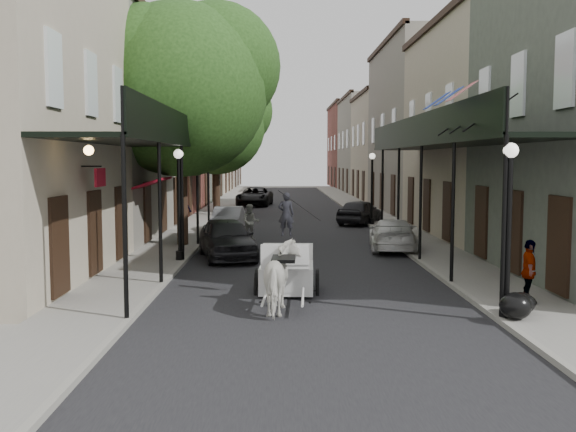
{
  "coord_description": "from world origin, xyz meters",
  "views": [
    {
      "loc": [
        -0.76,
        -15.41,
        3.47
      ],
      "look_at": [
        -0.46,
        5.95,
        1.6
      ],
      "focal_mm": 40.0,
      "sensor_mm": 36.0,
      "label": 1
    }
  ],
  "objects_px": {
    "pedestrian_sidewalk_right": "(529,272)",
    "car_left_near": "(227,238)",
    "car_left_mid": "(228,220)",
    "lamppost_left": "(179,203)",
    "pedestrian_sidewalk_left": "(182,209)",
    "pedestrian_walking": "(251,222)",
    "car_right_far": "(360,212)",
    "horse": "(283,277)",
    "carriage": "(287,251)",
    "lamppost_right_far": "(372,187)",
    "tree_far": "(222,121)",
    "car_right_near": "(392,235)",
    "car_left_far": "(255,196)",
    "tree_near": "(191,83)",
    "lamppost_right_near": "(509,227)"
  },
  "relations": [
    {
      "from": "lamppost_right_near",
      "to": "pedestrian_walking",
      "type": "distance_m",
      "value": 15.67
    },
    {
      "from": "car_left_near",
      "to": "pedestrian_sidewalk_right",
      "type": "bearing_deg",
      "value": -58.09
    },
    {
      "from": "pedestrian_sidewalk_left",
      "to": "car_left_mid",
      "type": "xyz_separation_m",
      "value": [
        2.61,
        -2.96,
        -0.32
      ]
    },
    {
      "from": "pedestrian_sidewalk_left",
      "to": "car_right_near",
      "type": "height_order",
      "value": "pedestrian_sidewalk_left"
    },
    {
      "from": "car_left_mid",
      "to": "horse",
      "type": "bearing_deg",
      "value": -78.94
    },
    {
      "from": "car_left_mid",
      "to": "lamppost_left",
      "type": "bearing_deg",
      "value": -93.71
    },
    {
      "from": "tree_near",
      "to": "lamppost_left",
      "type": "xyz_separation_m",
      "value": [
        0.1,
        -4.18,
        -4.44
      ]
    },
    {
      "from": "lamppost_left",
      "to": "car_right_far",
      "type": "bearing_deg",
      "value": 59.36
    },
    {
      "from": "pedestrian_walking",
      "to": "car_right_near",
      "type": "height_order",
      "value": "pedestrian_walking"
    },
    {
      "from": "pedestrian_sidewalk_right",
      "to": "car_right_far",
      "type": "distance_m",
      "value": 19.76
    },
    {
      "from": "pedestrian_walking",
      "to": "car_left_mid",
      "type": "xyz_separation_m",
      "value": [
        -1.19,
        2.6,
        -0.15
      ]
    },
    {
      "from": "lamppost_right_far",
      "to": "pedestrian_sidewalk_left",
      "type": "relative_size",
      "value": 2.24
    },
    {
      "from": "tree_near",
      "to": "tree_far",
      "type": "distance_m",
      "value": 14.02
    },
    {
      "from": "pedestrian_sidewalk_left",
      "to": "car_right_near",
      "type": "relative_size",
      "value": 0.4
    },
    {
      "from": "car_left_mid",
      "to": "car_left_far",
      "type": "bearing_deg",
      "value": 90.19
    },
    {
      "from": "pedestrian_sidewalk_right",
      "to": "tree_near",
      "type": "bearing_deg",
      "value": 56.17
    },
    {
      "from": "pedestrian_walking",
      "to": "tree_far",
      "type": "bearing_deg",
      "value": 94.69
    },
    {
      "from": "lamppost_right_near",
      "to": "car_right_near",
      "type": "bearing_deg",
      "value": 92.6
    },
    {
      "from": "car_left_mid",
      "to": "car_left_far",
      "type": "height_order",
      "value": "car_left_far"
    },
    {
      "from": "horse",
      "to": "pedestrian_sidewalk_right",
      "type": "height_order",
      "value": "pedestrian_sidewalk_right"
    },
    {
      "from": "tree_far",
      "to": "lamppost_left",
      "type": "xyz_separation_m",
      "value": [
        0.15,
        -18.18,
        -3.79
      ]
    },
    {
      "from": "tree_near",
      "to": "lamppost_right_far",
      "type": "relative_size",
      "value": 2.6
    },
    {
      "from": "lamppost_right_near",
      "to": "lamppost_right_far",
      "type": "relative_size",
      "value": 1.0
    },
    {
      "from": "pedestrian_walking",
      "to": "lamppost_left",
      "type": "bearing_deg",
      "value": -114.31
    },
    {
      "from": "lamppost_right_far",
      "to": "horse",
      "type": "bearing_deg",
      "value": -104.07
    },
    {
      "from": "horse",
      "to": "car_left_far",
      "type": "xyz_separation_m",
      "value": [
        -1.94,
        34.12,
        -0.09
      ]
    },
    {
      "from": "tree_far",
      "to": "car_right_near",
      "type": "height_order",
      "value": "tree_far"
    },
    {
      "from": "car_left_mid",
      "to": "car_left_far",
      "type": "relative_size",
      "value": 0.74
    },
    {
      "from": "car_left_near",
      "to": "car_right_near",
      "type": "xyz_separation_m",
      "value": [
        6.2,
        2.0,
        -0.11
      ]
    },
    {
      "from": "carriage",
      "to": "pedestrian_sidewalk_right",
      "type": "height_order",
      "value": "carriage"
    },
    {
      "from": "pedestrian_sidewalk_left",
      "to": "car_right_near",
      "type": "bearing_deg",
      "value": 103.67
    },
    {
      "from": "pedestrian_sidewalk_right",
      "to": "car_left_near",
      "type": "distance_m",
      "value": 10.88
    },
    {
      "from": "pedestrian_sidewalk_left",
      "to": "pedestrian_walking",
      "type": "bearing_deg",
      "value": 91.58
    },
    {
      "from": "tree_far",
      "to": "lamppost_right_near",
      "type": "height_order",
      "value": "tree_far"
    },
    {
      "from": "pedestrian_walking",
      "to": "pedestrian_sidewalk_right",
      "type": "height_order",
      "value": "pedestrian_sidewalk_right"
    },
    {
      "from": "horse",
      "to": "car_left_mid",
      "type": "xyz_separation_m",
      "value": [
        -2.53,
        15.98,
        -0.18
      ]
    },
    {
      "from": "horse",
      "to": "car_left_mid",
      "type": "distance_m",
      "value": 16.18
    },
    {
      "from": "tree_far",
      "to": "car_left_mid",
      "type": "distance_m",
      "value": 10.62
    },
    {
      "from": "car_right_far",
      "to": "pedestrian_sidewalk_left",
      "type": "bearing_deg",
      "value": 30.9
    },
    {
      "from": "car_left_near",
      "to": "car_left_far",
      "type": "xyz_separation_m",
      "value": [
        -0.0,
        26.12,
        -0.01
      ]
    },
    {
      "from": "lamppost_right_far",
      "to": "pedestrian_walking",
      "type": "xyz_separation_m",
      "value": [
        -6.1,
        -5.62,
        -1.27
      ]
    },
    {
      "from": "pedestrian_sidewalk_right",
      "to": "car_right_far",
      "type": "relative_size",
      "value": 0.38
    },
    {
      "from": "horse",
      "to": "car_right_far",
      "type": "xyz_separation_m",
      "value": [
        4.26,
        20.0,
        -0.12
      ]
    },
    {
      "from": "tree_near",
      "to": "pedestrian_sidewalk_right",
      "type": "height_order",
      "value": "tree_near"
    },
    {
      "from": "tree_near",
      "to": "car_right_far",
      "type": "distance_m",
      "value": 13.13
    },
    {
      "from": "carriage",
      "to": "lamppost_right_far",
      "type": "bearing_deg",
      "value": 77.04
    },
    {
      "from": "pedestrian_sidewalk_right",
      "to": "car_left_mid",
      "type": "relative_size",
      "value": 0.4
    },
    {
      "from": "carriage",
      "to": "car_left_near",
      "type": "distance_m",
      "value": 5.88
    },
    {
      "from": "lamppost_left",
      "to": "pedestrian_sidewalk_right",
      "type": "relative_size",
      "value": 2.47
    },
    {
      "from": "pedestrian_sidewalk_left",
      "to": "car_right_far",
      "type": "xyz_separation_m",
      "value": [
        9.4,
        1.06,
        -0.27
      ]
    }
  ]
}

